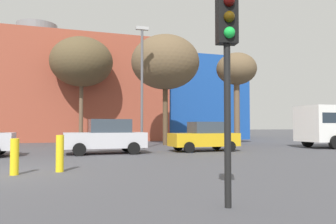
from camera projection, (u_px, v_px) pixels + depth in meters
building_backdrop at (36, 93)px, 33.53m from camera, size 43.00×12.88×11.87m
parked_car_2 at (106, 137)px, 16.77m from camera, size 4.07×2.00×1.77m
parked_car_3 at (205, 137)px, 18.50m from camera, size 3.81×1.87×1.65m
traffic_light_near_right at (227, 49)px, 5.81m from camera, size 0.40×0.39×3.78m
bare_tree_0 at (82, 62)px, 27.27m from camera, size 5.16×5.16×8.82m
bare_tree_1 at (236, 71)px, 24.66m from camera, size 3.01×3.01×6.93m
bare_tree_2 at (165, 63)px, 24.45m from camera, size 5.08×5.08×8.21m
bollard_yellow_0 at (60, 153)px, 10.16m from camera, size 0.24×0.24×1.14m
bollard_yellow_1 at (14, 157)px, 9.50m from camera, size 0.24×0.24×1.06m
street_lamp at (142, 79)px, 20.45m from camera, size 0.80×0.24×7.67m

